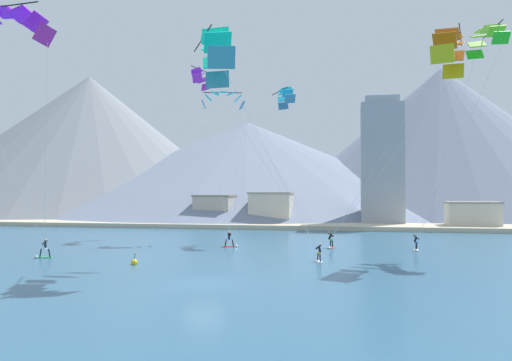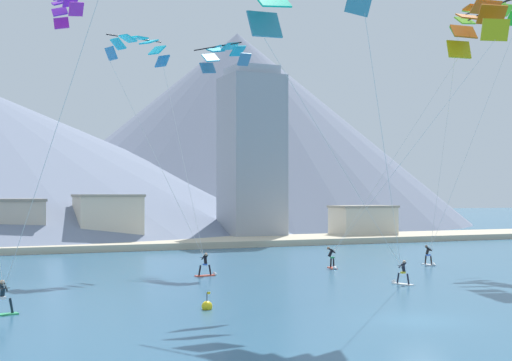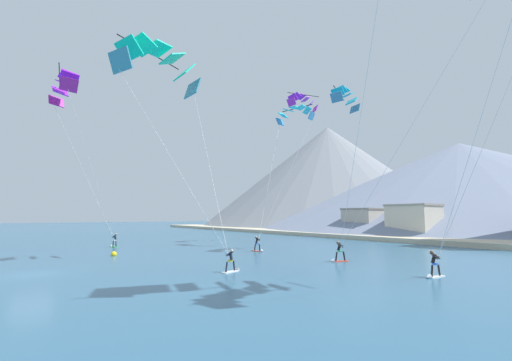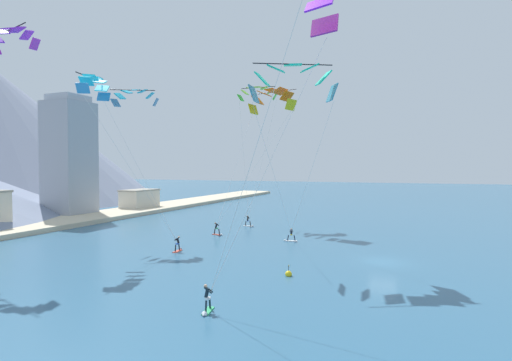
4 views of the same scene
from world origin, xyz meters
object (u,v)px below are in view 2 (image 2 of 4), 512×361
(kitesurfer_near_trail, at_px, (208,269))
(kitesurfer_far_right, at_px, (332,261))
(kitesurfer_near_lead, at_px, (400,277))
(parafoil_kite_far_right, at_px, (477,24))
(kitesurfer_mid_center, at_px, (430,259))
(race_marker_buoy, at_px, (207,306))
(parafoil_kite_mid_center, at_px, (484,17))
(parafoil_kite_distant_high_outer, at_px, (224,54))
(parafoil_kite_distant_low_drift, at_px, (65,5))
(parafoil_kite_near_trail, at_px, (138,48))

(kitesurfer_near_trail, xyz_separation_m, kitesurfer_far_right, (10.65, 0.79, 0.05))
(kitesurfer_near_lead, bearing_deg, parafoil_kite_far_right, 28.90)
(kitesurfer_mid_center, bearing_deg, kitesurfer_near_lead, -134.95)
(kitesurfer_near_trail, relative_size, race_marker_buoy, 1.73)
(kitesurfer_near_trail, height_order, kitesurfer_far_right, kitesurfer_far_right)
(kitesurfer_mid_center, bearing_deg, parafoil_kite_far_right, -43.27)
(kitesurfer_mid_center, distance_m, parafoil_kite_mid_center, 22.34)
(parafoil_kite_far_right, relative_size, parafoil_kite_distant_high_outer, 3.27)
(kitesurfer_mid_center, xyz_separation_m, race_marker_buoy, (-24.17, -13.82, -0.36))
(kitesurfer_near_trail, bearing_deg, parafoil_kite_far_right, -7.00)
(parafoil_kite_mid_center, relative_size, parafoil_kite_distant_high_outer, 3.54)
(kitesurfer_far_right, relative_size, parafoil_kite_distant_low_drift, 0.28)
(kitesurfer_near_lead, bearing_deg, race_marker_buoy, -163.04)
(kitesurfer_far_right, relative_size, parafoil_kite_near_trail, 0.10)
(kitesurfer_near_lead, distance_m, kitesurfer_far_right, 10.17)
(parafoil_kite_near_trail, height_order, race_marker_buoy, parafoil_kite_near_trail)
(parafoil_kite_mid_center, relative_size, race_marker_buoy, 20.94)
(kitesurfer_mid_center, height_order, parafoil_kite_distant_low_drift, parafoil_kite_distant_low_drift)
(kitesurfer_far_right, xyz_separation_m, parafoil_kite_near_trail, (-13.74, 7.52, 17.18))
(parafoil_kite_near_trail, bearing_deg, parafoil_kite_distant_high_outer, 7.46)
(parafoil_kite_distant_low_drift, relative_size, race_marker_buoy, 6.35)
(kitesurfer_near_trail, distance_m, kitesurfer_mid_center, 19.29)
(parafoil_kite_distant_high_outer, bearing_deg, race_marker_buoy, -112.37)
(parafoil_kite_far_right, bearing_deg, kitesurfer_mid_center, 136.73)
(kitesurfer_near_lead, relative_size, parafoil_kite_distant_high_outer, 0.29)
(parafoil_kite_mid_center, bearing_deg, parafoil_kite_distant_high_outer, 159.97)
(parafoil_kite_distant_low_drift, bearing_deg, kitesurfer_mid_center, -27.81)
(kitesurfer_near_trail, xyz_separation_m, parafoil_kite_far_right, (22.08, -2.71, 19.16))
(kitesurfer_near_trail, relative_size, parafoil_kite_far_right, 0.09)
(kitesurfer_near_trail, xyz_separation_m, parafoil_kite_mid_center, (26.41, 1.41, 21.11))
(kitesurfer_near_lead, bearing_deg, kitesurfer_far_right, 86.50)
(race_marker_buoy, bearing_deg, parafoil_kite_mid_center, 26.08)
(kitesurfer_near_trail, relative_size, parafoil_kite_mid_center, 0.08)
(kitesurfer_mid_center, relative_size, parafoil_kite_distant_low_drift, 0.27)
(parafoil_kite_mid_center, bearing_deg, parafoil_kite_distant_low_drift, 159.43)
(kitesurfer_near_trail, distance_m, parafoil_kite_far_right, 29.36)
(race_marker_buoy, bearing_deg, kitesurfer_far_right, 43.42)
(kitesurfer_near_lead, height_order, kitesurfer_mid_center, kitesurfer_mid_center)
(kitesurfer_near_trail, bearing_deg, parafoil_kite_distant_low_drift, 119.35)
(parafoil_kite_far_right, bearing_deg, race_marker_buoy, -157.45)
(kitesurfer_near_trail, distance_m, parafoil_kite_near_trail, 19.38)
(parafoil_kite_far_right, distance_m, parafoil_kite_distant_high_outer, 21.22)
(parafoil_kite_near_trail, xyz_separation_m, parafoil_kite_distant_low_drift, (-4.98, 6.04, 4.43))
(kitesurfer_near_lead, height_order, race_marker_buoy, kitesurfer_near_lead)
(parafoil_kite_far_right, relative_size, race_marker_buoy, 19.33)
(kitesurfer_near_trail, relative_size, parafoil_kite_near_trail, 0.10)
(kitesurfer_near_lead, xyz_separation_m, parafoil_kite_near_trail, (-13.12, 17.67, 17.30))
(kitesurfer_mid_center, bearing_deg, parafoil_kite_near_trail, 159.43)
(kitesurfer_near_trail, relative_size, parafoil_kite_distant_low_drift, 0.27)
(kitesurfer_near_trail, relative_size, parafoil_kite_distant_high_outer, 0.29)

